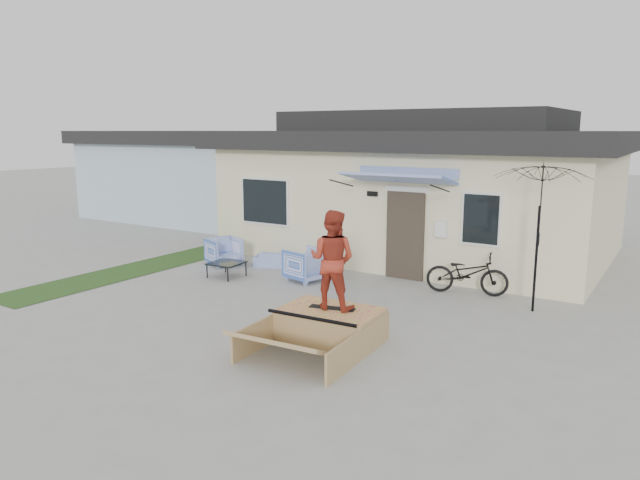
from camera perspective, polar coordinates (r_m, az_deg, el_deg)
The scene contains 13 objects.
ground at distance 11.05m, azimuth -6.42°, elevation -7.95°, with size 90.00×90.00×0.00m, color #989792.
grass_strip at distance 15.96m, azimuth -16.47°, elevation -2.49°, with size 1.40×8.00×0.01m, color #23441A.
house at distance 17.48m, azimuth 10.23°, elevation 5.33°, with size 10.80×8.49×4.10m.
neighbor_house at distance 24.99m, azimuth -10.82°, elevation 6.51°, with size 8.60×7.60×3.50m.
loveseat at distance 15.27m, azimuth -3.83°, elevation -1.62°, with size 1.39×0.41×0.54m, color blue.
armchair_left at distance 15.60m, azimuth -9.36°, elevation -0.98°, with size 0.79×0.74×0.81m, color blue.
armchair_right at distance 13.80m, azimuth -1.36°, elevation -2.24°, with size 0.84×0.79×0.86m, color blue.
coffee_table at distance 14.38m, azimuth -9.12°, elevation -2.87°, with size 0.74×0.74×0.37m, color black.
bicycle at distance 13.05m, azimuth 14.21°, elevation -2.75°, with size 0.61×1.76×1.12m, color black.
patio_umbrella at distance 11.96m, azimuth 20.58°, elevation 1.48°, with size 2.04×1.93×2.20m.
skate_ramp at distance 9.96m, azimuth 1.03°, elevation -8.33°, with size 1.64×2.19×0.55m, color #9D7E4F, non-canonical shape.
skateboard at distance 9.92m, azimuth 1.19°, elevation -6.61°, with size 0.79×0.20×0.05m, color black.
skater at distance 9.69m, azimuth 1.20°, elevation -1.75°, with size 0.82×0.63×1.67m, color #A73423.
Camera 1 is at (6.65, -8.10, 3.52)m, focal length 32.72 mm.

